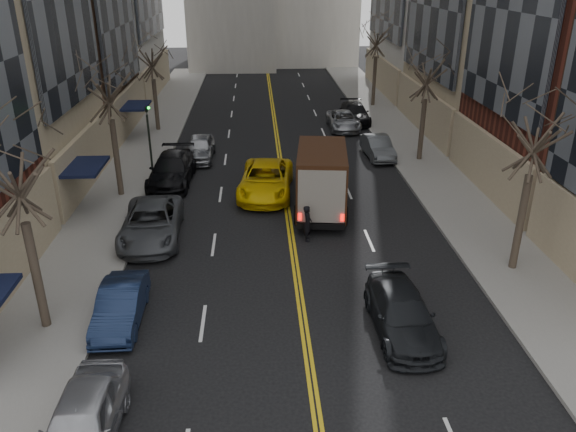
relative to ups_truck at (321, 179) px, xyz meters
name	(u,v)px	position (x,y,z in m)	size (l,w,h in m)	color
sidewalk_left	(141,155)	(-10.68, 9.50, -1.62)	(4.00, 66.00, 0.15)	slate
sidewalk_right	(414,150)	(7.32, 9.50, -1.62)	(4.00, 66.00, 0.15)	slate
tree_lf_near	(11,154)	(-10.48, -9.50, 4.54)	(3.20, 3.20, 8.41)	#382D23
tree_lf_mid	(105,72)	(-10.48, 2.50, 4.90)	(3.20, 3.20, 8.91)	#382D23
tree_lf_far	(150,48)	(-10.48, 15.50, 4.33)	(3.20, 3.20, 8.12)	#382D23
tree_rt_near	(541,114)	(7.12, -6.50, 4.76)	(3.20, 3.20, 8.71)	#382D23
tree_rt_mid	(429,61)	(7.12, 7.50, 4.47)	(3.20, 3.20, 8.32)	#382D23
tree_rt_far	(378,26)	(7.12, 22.50, 5.04)	(3.20, 3.20, 9.11)	#382D23
traffic_signal	(149,135)	(-9.08, 4.49, 1.12)	(0.29, 0.26, 4.70)	black
ups_truck	(321,179)	(0.00, 0.00, 0.00)	(3.04, 6.37, 3.37)	black
observer_sedan	(402,314)	(1.58, -10.35, -1.01)	(2.01, 4.78, 1.38)	black
taxi	(266,180)	(-2.71, 2.42, -0.88)	(2.72, 5.89, 1.64)	yellow
pedestrian	(307,223)	(-0.98, -3.31, -0.86)	(0.61, 0.40, 1.68)	black
parked_lf_a	(82,422)	(-7.77, -14.77, -0.96)	(1.75, 4.35, 1.48)	#AEB0B6
parked_lf_b	(121,305)	(-7.98, -9.26, -1.04)	(1.40, 4.01, 1.32)	#131F3D
parked_lf_c	(151,223)	(-7.98, -2.72, -0.93)	(2.56, 5.56, 1.55)	#46484D
parked_lf_d	(172,170)	(-7.98, 4.37, -0.89)	(2.27, 5.58, 1.62)	black
parked_lf_e	(200,148)	(-6.78, 8.65, -0.95)	(1.77, 4.41, 1.50)	#94979B
parked_rt_a	(378,147)	(4.62, 8.36, -1.01)	(1.45, 4.17, 1.37)	#4A4D51
parked_rt_b	(343,120)	(3.42, 15.31, -1.04)	(2.19, 4.76, 1.32)	#9C9FA4
parked_rt_c	(355,113)	(4.62, 17.25, -0.98)	(2.02, 4.97, 1.44)	black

